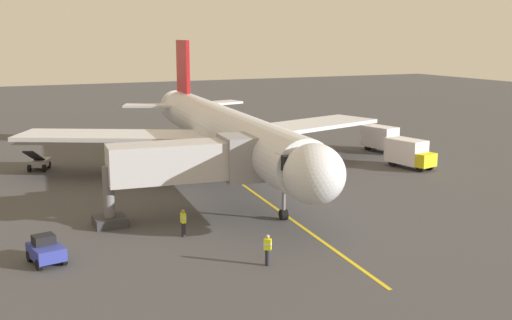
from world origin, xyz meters
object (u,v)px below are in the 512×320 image
at_px(box_truck_rear_apron, 383,138).
at_px(airplane, 224,131).
at_px(box_truck_portside, 410,153).
at_px(ground_crew_marshaller, 268,250).
at_px(ground_crew_wing_walker, 107,163).
at_px(jet_bridge, 194,162).
at_px(belt_loader_starboard_side, 39,162).
at_px(ground_crew_loader, 183,223).
at_px(tug_near_nose, 46,250).

bearing_deg(box_truck_rear_apron, airplane, 11.76).
height_order(airplane, box_truck_portside, airplane).
relative_size(ground_crew_marshaller, ground_crew_wing_walker, 1.00).
relative_size(jet_bridge, belt_loader_starboard_side, 2.45).
relative_size(jet_bridge, ground_crew_marshaller, 6.72).
bearing_deg(ground_crew_loader, box_truck_rear_apron, -146.41).
xyz_separation_m(jet_bridge, ground_crew_marshaller, (-0.58, 10.07, -2.88)).
relative_size(ground_crew_wing_walker, tug_near_nose, 0.67).
height_order(ground_crew_loader, box_truck_portside, box_truck_portside).
bearing_deg(box_truck_rear_apron, ground_crew_marshaller, 44.68).
bearing_deg(tug_near_nose, ground_crew_marshaller, 153.81).
height_order(ground_crew_marshaller, belt_loader_starboard_side, belt_loader_starboard_side).
height_order(ground_crew_wing_walker, ground_crew_loader, same).
bearing_deg(jet_bridge, box_truck_portside, -163.21).
relative_size(ground_crew_marshaller, ground_crew_loader, 1.00).
xyz_separation_m(ground_crew_loader, belt_loader_starboard_side, (6.01, -23.74, -0.17)).
height_order(ground_crew_marshaller, ground_crew_wing_walker, same).
relative_size(ground_crew_marshaller, tug_near_nose, 0.67).
bearing_deg(belt_loader_starboard_side, airplane, 146.84).
bearing_deg(ground_crew_marshaller, jet_bridge, -86.70).
height_order(box_truck_portside, belt_loader_starboard_side, box_truck_portside).
bearing_deg(jet_bridge, airplane, -120.42).
bearing_deg(ground_crew_loader, box_truck_portside, -157.15).
height_order(ground_crew_loader, box_truck_rear_apron, box_truck_rear_apron).
distance_m(ground_crew_wing_walker, box_truck_rear_apron, 28.47).
distance_m(jet_bridge, ground_crew_marshaller, 10.49).
bearing_deg(tug_near_nose, box_truck_portside, -160.42).
relative_size(tug_near_nose, box_truck_rear_apron, 0.52).
distance_m(airplane, jet_bridge, 12.50).
bearing_deg(ground_crew_marshaller, box_truck_rear_apron, -135.32).
height_order(ground_crew_loader, belt_loader_starboard_side, belt_loader_starboard_side).
bearing_deg(jet_bridge, belt_loader_starboard_side, -68.32).
height_order(jet_bridge, box_truck_rear_apron, jet_bridge).
xyz_separation_m(ground_crew_loader, box_truck_portside, (-25.10, -10.57, 0.50)).
height_order(ground_crew_wing_walker, box_truck_portside, box_truck_portside).
height_order(tug_near_nose, box_truck_portside, box_truck_portside).
height_order(jet_bridge, tug_near_nose, jet_bridge).
relative_size(airplane, box_truck_rear_apron, 8.20).
distance_m(ground_crew_marshaller, ground_crew_wing_walker, 26.63).
distance_m(tug_near_nose, belt_loader_starboard_side, 25.05).
bearing_deg(belt_loader_starboard_side, ground_crew_marshaller, 105.86).
xyz_separation_m(jet_bridge, ground_crew_loader, (1.99, 3.60, -2.88)).
height_order(jet_bridge, ground_crew_marshaller, jet_bridge).
distance_m(ground_crew_marshaller, ground_crew_loader, 6.96).
relative_size(tug_near_nose, belt_loader_starboard_side, 0.54).
relative_size(ground_crew_loader, box_truck_rear_apron, 0.35).
xyz_separation_m(ground_crew_marshaller, belt_loader_starboard_side, (8.58, -30.20, -0.17)).
bearing_deg(belt_loader_starboard_side, box_truck_portside, 157.07).
relative_size(ground_crew_wing_walker, box_truck_portside, 0.35).
bearing_deg(airplane, jet_bridge, 59.58).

